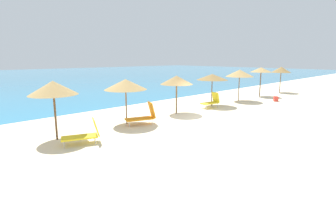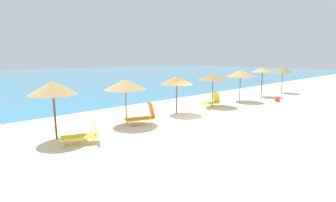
# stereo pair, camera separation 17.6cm
# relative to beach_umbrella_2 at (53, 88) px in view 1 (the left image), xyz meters

# --- Properties ---
(ground_plane) EXTENTS (160.00, 160.00, 0.00)m
(ground_plane) POSITION_rel_beach_umbrella_2_xyz_m (8.09, -2.02, -2.35)
(ground_plane) COLOR beige
(sea_water) EXTENTS (160.00, 75.16, 0.01)m
(sea_water) POSITION_rel_beach_umbrella_2_xyz_m (8.09, 42.24, -2.35)
(sea_water) COLOR teal
(sea_water) RESTS_ON ground_plane
(beach_umbrella_2) EXTENTS (2.09, 2.09, 2.67)m
(beach_umbrella_2) POSITION_rel_beach_umbrella_2_xyz_m (0.00, 0.00, 0.00)
(beach_umbrella_2) COLOR brown
(beach_umbrella_2) RESTS_ON ground_plane
(beach_umbrella_3) EXTENTS (2.33, 2.33, 2.52)m
(beach_umbrella_3) POSITION_rel_beach_umbrella_2_xyz_m (3.82, 0.10, -0.13)
(beach_umbrella_3) COLOR brown
(beach_umbrella_3) RESTS_ON ground_plane
(beach_umbrella_4) EXTENTS (2.14, 2.14, 2.53)m
(beach_umbrella_4) POSITION_rel_beach_umbrella_2_xyz_m (7.73, 0.08, -0.12)
(beach_umbrella_4) COLOR brown
(beach_umbrella_4) RESTS_ON ground_plane
(beach_umbrella_5) EXTENTS (2.37, 2.37, 2.46)m
(beach_umbrella_5) POSITION_rel_beach_umbrella_2_xyz_m (11.65, 0.16, -0.13)
(beach_umbrella_5) COLOR brown
(beach_umbrella_5) RESTS_ON ground_plane
(beach_umbrella_6) EXTENTS (2.35, 2.35, 2.69)m
(beach_umbrella_6) POSITION_rel_beach_umbrella_2_xyz_m (15.12, -0.08, 0.03)
(beach_umbrella_6) COLOR brown
(beach_umbrella_6) RESTS_ON ground_plane
(beach_umbrella_7) EXTENTS (2.03, 2.03, 2.78)m
(beach_umbrella_7) POSITION_rel_beach_umbrella_2_xyz_m (19.01, -0.04, 0.18)
(beach_umbrella_7) COLOR brown
(beach_umbrella_7) RESTS_ON ground_plane
(beach_umbrella_8) EXTENTS (1.98, 1.98, 2.75)m
(beach_umbrella_8) POSITION_rel_beach_umbrella_2_xyz_m (23.14, -0.21, 0.08)
(beach_umbrella_8) COLOR brown
(beach_umbrella_8) RESTS_ON ground_plane
(lounge_chair_0) EXTENTS (1.76, 1.16, 1.23)m
(lounge_chair_0) POSITION_rel_beach_umbrella_2_xyz_m (4.47, -0.60, -1.87)
(lounge_chair_0) COLOR orange
(lounge_chair_0) RESTS_ON ground_plane
(lounge_chair_2) EXTENTS (1.68, 1.16, 1.08)m
(lounge_chair_2) POSITION_rel_beach_umbrella_2_xyz_m (0.69, -1.40, -1.92)
(lounge_chair_2) COLOR yellow
(lounge_chair_2) RESTS_ON ground_plane
(lounge_chair_3) EXTENTS (1.49, 0.86, 1.14)m
(lounge_chair_3) POSITION_rel_beach_umbrella_2_xyz_m (11.00, -0.33, -1.86)
(lounge_chair_3) COLOR yellow
(lounge_chair_3) RESTS_ON ground_plane
(cooler_box) EXTENTS (0.55, 0.52, 0.42)m
(cooler_box) POSITION_rel_beach_umbrella_2_xyz_m (17.32, -2.36, -2.14)
(cooler_box) COLOR red
(cooler_box) RESTS_ON ground_plane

